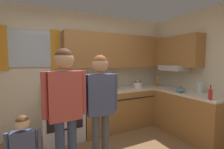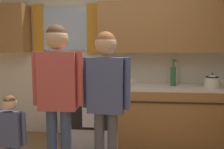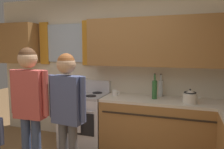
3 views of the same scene
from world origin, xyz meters
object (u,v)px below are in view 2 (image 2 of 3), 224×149
at_px(stove_oven, 94,112).
at_px(bottle_wine_green, 173,76).
at_px(stovetop_kettle, 212,81).
at_px(small_child, 11,132).
at_px(bottle_tall_clear, 175,75).
at_px(adult_in_plaid, 106,91).
at_px(mug_ceramic_white, 129,82).
at_px(adult_holding_child, 58,87).

bearing_deg(stove_oven, bottle_wine_green, 0.20).
relative_size(stovetop_kettle, small_child, 0.28).
distance_m(bottle_tall_clear, adult_in_plaid, 1.65).
xyz_separation_m(mug_ceramic_white, stovetop_kettle, (1.16, -0.14, 0.05)).
relative_size(stovetop_kettle, adult_in_plaid, 0.17).
xyz_separation_m(bottle_wine_green, adult_in_plaid, (-0.85, -1.15, -0.03)).
bearing_deg(small_child, adult_in_plaid, 12.12).
distance_m(bottle_tall_clear, small_child, 2.46).
relative_size(mug_ceramic_white, adult_holding_child, 0.07).
xyz_separation_m(bottle_tall_clear, bottle_wine_green, (-0.07, -0.22, 0.01)).
distance_m(mug_ceramic_white, adult_in_plaid, 1.19).
xyz_separation_m(stove_oven, adult_in_plaid, (0.34, -1.15, 0.55)).
bearing_deg(adult_holding_child, stovetop_kettle, 30.49).
bearing_deg(adult_holding_child, stove_oven, 83.33).
bearing_deg(bottle_tall_clear, stove_oven, -169.70).
distance_m(stove_oven, bottle_tall_clear, 1.40).
height_order(stovetop_kettle, adult_in_plaid, adult_in_plaid).
xyz_separation_m(stove_oven, adult_holding_child, (-0.14, -1.21, 0.59)).
bearing_deg(bottle_wine_green, adult_in_plaid, -126.47).
bearing_deg(stovetop_kettle, stove_oven, 175.88).
bearing_deg(mug_ceramic_white, bottle_wine_green, -1.26).
bearing_deg(bottle_wine_green, bottle_tall_clear, 73.25).
relative_size(bottle_tall_clear, small_child, 0.37).
height_order(bottle_tall_clear, adult_holding_child, adult_holding_child).
distance_m(bottle_wine_green, stovetop_kettle, 0.53).
bearing_deg(mug_ceramic_white, stove_oven, -178.09).
bearing_deg(stove_oven, stovetop_kettle, -4.12).
height_order(stove_oven, stovetop_kettle, stovetop_kettle).
xyz_separation_m(bottle_tall_clear, adult_holding_child, (-1.40, -1.44, 0.02)).
relative_size(stove_oven, small_child, 1.11).
bearing_deg(stovetop_kettle, bottle_wine_green, 166.17).
distance_m(stove_oven, adult_holding_child, 1.35).
xyz_separation_m(bottle_wine_green, small_child, (-1.77, -1.35, -0.43)).
bearing_deg(adult_in_plaid, stove_oven, 106.43).
distance_m(adult_in_plaid, small_child, 1.02).
bearing_deg(bottle_tall_clear, adult_holding_child, -134.20).
xyz_separation_m(bottle_tall_clear, small_child, (-1.84, -1.57, -0.42)).
xyz_separation_m(bottle_wine_green, adult_holding_child, (-1.33, -1.21, 0.01)).
height_order(mug_ceramic_white, adult_in_plaid, adult_in_plaid).
xyz_separation_m(bottle_wine_green, stovetop_kettle, (0.52, -0.13, -0.06)).
bearing_deg(bottle_tall_clear, stovetop_kettle, -38.09).
xyz_separation_m(stovetop_kettle, adult_in_plaid, (-1.37, -1.02, 0.02)).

